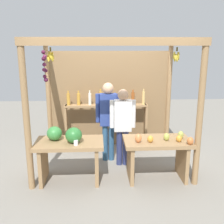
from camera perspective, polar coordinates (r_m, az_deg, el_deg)
ground_plane at (r=5.39m, az=-0.11°, el=-10.51°), size 12.00×12.00×0.00m
market_stall at (r=5.39m, az=-0.41°, el=4.89°), size 2.80×1.99×2.36m
fruit_counter_left at (r=4.53m, az=-9.29°, el=-7.59°), size 1.13×0.64×0.96m
fruit_counter_right at (r=4.64m, az=9.71°, el=-8.05°), size 1.13×0.64×0.85m
bottle_shelf_unit at (r=5.79m, az=-1.27°, el=-0.34°), size 1.79×0.22×1.34m
vendor_man at (r=5.16m, az=-0.84°, el=-0.65°), size 0.48×0.21×1.56m
vendor_woman at (r=4.97m, az=2.30°, el=-1.96°), size 0.48×0.20×1.47m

